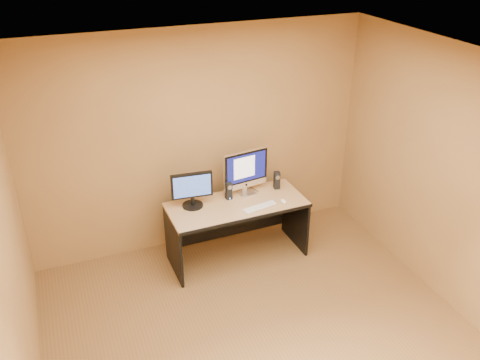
% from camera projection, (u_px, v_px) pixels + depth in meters
% --- Properties ---
extents(floor, '(4.00, 4.00, 0.00)m').
position_uv_depth(floor, '(268.00, 346.00, 4.78)').
color(floor, brown).
rests_on(floor, ground).
extents(walls, '(4.00, 4.00, 2.60)m').
position_uv_depth(walls, '(272.00, 230.00, 4.17)').
color(walls, olive).
rests_on(walls, ground).
extents(ceiling, '(4.00, 4.00, 0.00)m').
position_uv_depth(ceiling, '(277.00, 75.00, 3.57)').
color(ceiling, white).
rests_on(ceiling, walls).
extents(desk, '(1.57, 0.71, 0.72)m').
position_uv_depth(desk, '(237.00, 231.00, 5.87)').
color(desk, tan).
rests_on(desk, ground).
extents(imac, '(0.58, 0.28, 0.53)m').
position_uv_depth(imac, '(247.00, 173.00, 5.80)').
color(imac, silver).
rests_on(imac, desk).
extents(second_monitor, '(0.49, 0.28, 0.41)m').
position_uv_depth(second_monitor, '(192.00, 190.00, 5.57)').
color(second_monitor, black).
rests_on(second_monitor, desk).
extents(speaker_left, '(0.07, 0.08, 0.21)m').
position_uv_depth(speaker_left, '(229.00, 190.00, 5.76)').
color(speaker_left, black).
rests_on(speaker_left, desk).
extents(speaker_right, '(0.08, 0.08, 0.21)m').
position_uv_depth(speaker_right, '(277.00, 180.00, 5.98)').
color(speaker_right, black).
rests_on(speaker_right, desk).
extents(keyboard, '(0.43, 0.19, 0.02)m').
position_uv_depth(keyboard, '(260.00, 207.00, 5.63)').
color(keyboard, silver).
rests_on(keyboard, desk).
extents(mouse, '(0.06, 0.10, 0.03)m').
position_uv_depth(mouse, '(283.00, 201.00, 5.72)').
color(mouse, white).
rests_on(mouse, desk).
extents(cable_a, '(0.06, 0.21, 0.01)m').
position_uv_depth(cable_a, '(253.00, 188.00, 6.02)').
color(cable_a, black).
rests_on(cable_a, desk).
extents(cable_b, '(0.09, 0.16, 0.01)m').
position_uv_depth(cable_b, '(243.00, 189.00, 5.99)').
color(cable_b, black).
rests_on(cable_b, desk).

